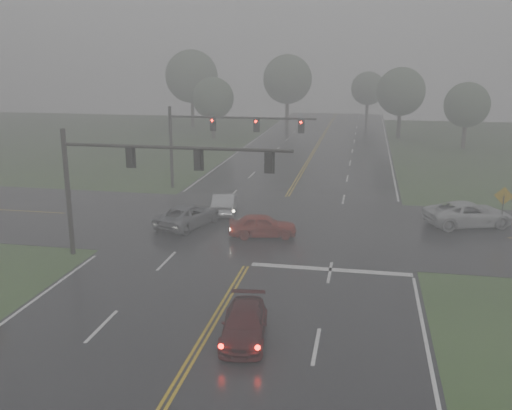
% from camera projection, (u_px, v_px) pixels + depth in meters
% --- Properties ---
extents(main_road, '(18.00, 160.00, 0.02)m').
position_uv_depth(main_road, '(265.00, 234.00, 36.39)').
color(main_road, black).
rests_on(main_road, ground).
extents(cross_street, '(120.00, 14.00, 0.02)m').
position_uv_depth(cross_street, '(271.00, 225.00, 38.28)').
color(cross_street, black).
rests_on(cross_street, ground).
extents(stop_bar, '(8.50, 0.50, 0.01)m').
position_uv_depth(stop_bar, '(330.00, 270.00, 30.24)').
color(stop_bar, silver).
rests_on(stop_bar, ground).
extents(sedan_maroon, '(2.24, 4.45, 1.24)m').
position_uv_depth(sedan_maroon, '(244.00, 338.00, 22.92)').
color(sedan_maroon, '#400B0D').
rests_on(sedan_maroon, ground).
extents(sedan_red, '(4.52, 2.58, 1.45)m').
position_uv_depth(sedan_red, '(263.00, 237.00, 35.81)').
color(sedan_red, '#9C190E').
rests_on(sedan_red, ground).
extents(sedan_silver, '(2.18, 4.62, 1.46)m').
position_uv_depth(sedan_silver, '(225.00, 213.00, 41.18)').
color(sedan_silver, '#ABADB2').
rests_on(sedan_silver, ground).
extents(car_grey, '(3.90, 5.73, 1.46)m').
position_uv_depth(car_grey, '(189.00, 226.00, 38.02)').
color(car_grey, '#56585E').
rests_on(car_grey, ground).
extents(pickup_white, '(6.38, 4.51, 1.62)m').
position_uv_depth(pickup_white, '(468.00, 226.00, 38.10)').
color(pickup_white, '#B8BABC').
rests_on(pickup_white, ground).
extents(signal_gantry_near, '(12.80, 0.31, 7.18)m').
position_uv_depth(signal_gantry_near, '(133.00, 170.00, 30.75)').
color(signal_gantry_near, black).
rests_on(signal_gantry_near, ground).
extents(signal_gantry_far, '(12.40, 0.35, 6.93)m').
position_uv_depth(signal_gantry_far, '(214.00, 132.00, 47.30)').
color(signal_gantry_far, black).
rests_on(signal_gantry_far, ground).
extents(sign_diamond_east, '(1.17, 0.33, 2.88)m').
position_uv_depth(sign_diamond_east, '(503.00, 201.00, 36.72)').
color(sign_diamond_east, black).
rests_on(sign_diamond_east, ground).
extents(tree_nw_a, '(5.65, 5.65, 8.29)m').
position_uv_depth(tree_nw_a, '(213.00, 98.00, 77.22)').
color(tree_nw_a, '#382E24').
rests_on(tree_nw_a, ground).
extents(tree_ne_a, '(6.54, 6.54, 9.60)m').
position_uv_depth(tree_ne_a, '(401.00, 92.00, 77.21)').
color(tree_ne_a, '#382E24').
rests_on(tree_ne_a, ground).
extents(tree_n_mid, '(7.71, 7.71, 11.33)m').
position_uv_depth(tree_n_mid, '(288.00, 79.00, 89.55)').
color(tree_n_mid, '#382E24').
rests_on(tree_n_mid, ground).
extents(tree_e_near, '(5.46, 5.46, 8.02)m').
position_uv_depth(tree_e_near, '(467.00, 105.00, 68.76)').
color(tree_e_near, '#382E24').
rests_on(tree_e_near, ground).
extents(tree_nw_b, '(8.18, 8.18, 12.02)m').
position_uv_depth(tree_nw_b, '(192.00, 76.00, 88.65)').
color(tree_nw_b, '#382E24').
rests_on(tree_nw_b, ground).
extents(tree_n_far, '(5.78, 5.78, 8.48)m').
position_uv_depth(tree_n_far, '(368.00, 89.00, 97.78)').
color(tree_n_far, '#382E24').
rests_on(tree_n_far, ground).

